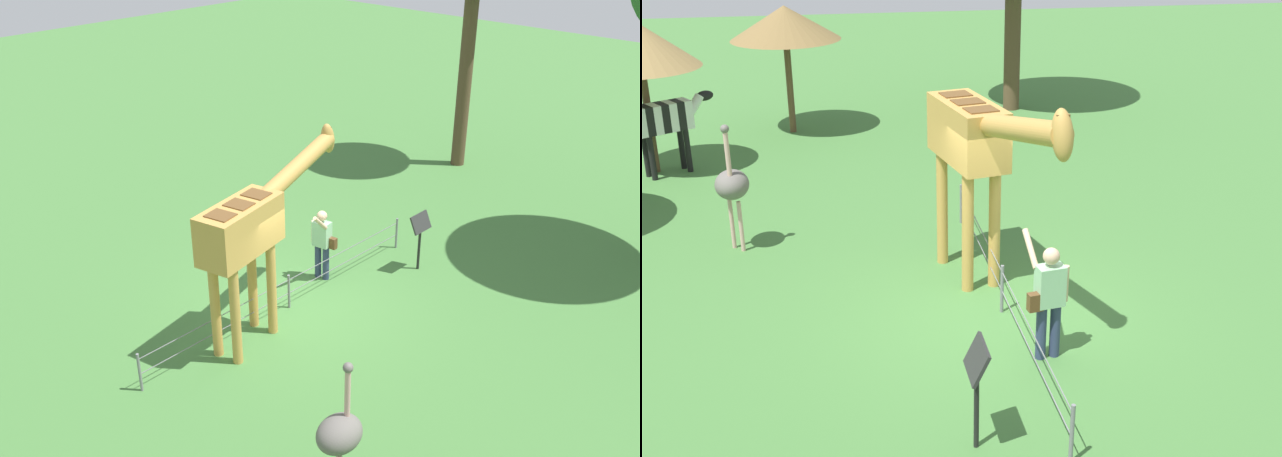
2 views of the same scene
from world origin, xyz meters
TOP-DOWN VIEW (x-y plane):
  - ground_plane at (0.00, 0.00)m, footprint 60.00×60.00m
  - giraffe at (-1.03, -0.12)m, footprint 4.01×1.29m
  - visitor at (1.32, 0.39)m, footprint 0.66×0.58m
  - ostrich at (-2.97, -3.90)m, footprint 0.70×0.56m
  - info_sign at (3.04, -0.89)m, footprint 0.56×0.21m
  - wire_fence at (0.00, 0.07)m, footprint 7.05×0.05m

SIDE VIEW (x-z plane):
  - ground_plane at x=0.00m, z-range 0.00..0.00m
  - wire_fence at x=0.00m, z-range 0.03..0.78m
  - visitor at x=1.32m, z-range 0.06..1.75m
  - info_sign at x=3.04m, z-range 0.29..1.61m
  - ostrich at x=-2.97m, z-range 0.05..2.30m
  - giraffe at x=-1.03m, z-range 0.53..3.98m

